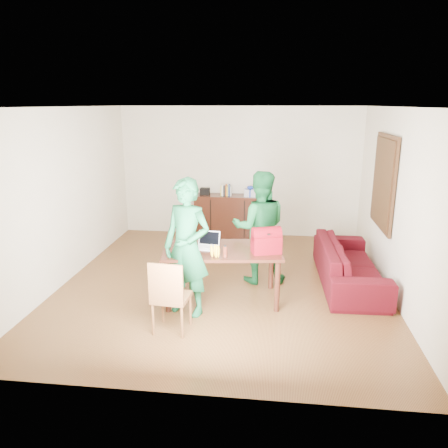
# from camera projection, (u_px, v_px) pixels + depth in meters

# --- Properties ---
(room) EXTENTS (5.20, 5.70, 2.90)m
(room) POSITION_uv_depth(u_px,v_px,m) (226.00, 201.00, 6.67)
(room) COLOR #442311
(room) RESTS_ON ground
(table) EXTENTS (1.74, 1.12, 0.77)m
(table) POSITION_uv_depth(u_px,v_px,m) (222.00, 255.00, 6.17)
(table) COLOR black
(table) RESTS_ON ground
(chair) EXTENTS (0.47, 0.45, 0.94)m
(chair) POSITION_uv_depth(u_px,v_px,m) (171.00, 310.00, 5.41)
(chair) COLOR brown
(chair) RESTS_ON ground
(person_near) EXTENTS (0.78, 0.65, 1.84)m
(person_near) POSITION_uv_depth(u_px,v_px,m) (187.00, 248.00, 5.72)
(person_near) COLOR #135630
(person_near) RESTS_ON ground
(person_far) EXTENTS (0.92, 0.76, 1.77)m
(person_far) POSITION_uv_depth(u_px,v_px,m) (260.00, 227.00, 6.78)
(person_far) COLOR #155F2D
(person_far) RESTS_ON ground
(laptop) EXTENTS (0.33, 0.25, 0.22)m
(laptop) POSITION_uv_depth(u_px,v_px,m) (207.00, 246.00, 6.14)
(laptop) COLOR white
(laptop) RESTS_ON table
(bananas) EXTENTS (0.20, 0.17, 0.07)m
(bananas) POSITION_uv_depth(u_px,v_px,m) (215.00, 255.00, 5.81)
(bananas) COLOR gold
(bananas) RESTS_ON table
(bottle) EXTENTS (0.06, 0.06, 0.16)m
(bottle) POSITION_uv_depth(u_px,v_px,m) (225.00, 251.00, 5.80)
(bottle) COLOR #511E12
(bottle) RESTS_ON table
(red_bag) EXTENTS (0.44, 0.33, 0.29)m
(red_bag) POSITION_uv_depth(u_px,v_px,m) (266.00, 243.00, 5.95)
(red_bag) COLOR maroon
(red_bag) RESTS_ON table
(sofa) EXTENTS (0.93, 2.24, 0.65)m
(sofa) POSITION_uv_depth(u_px,v_px,m) (349.00, 264.00, 6.84)
(sofa) COLOR #3D070E
(sofa) RESTS_ON ground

